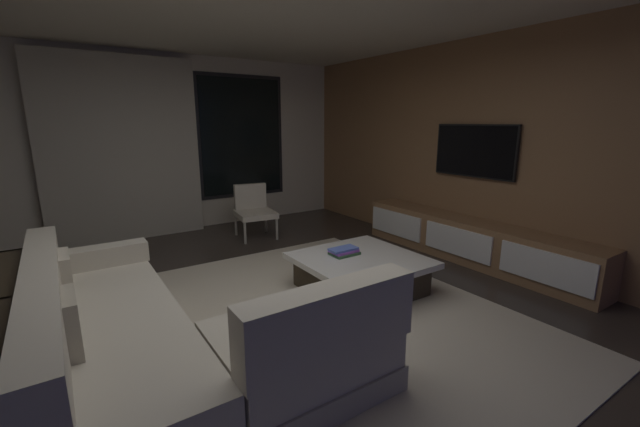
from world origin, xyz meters
The scene contains 10 objects.
floor centered at (0.00, 0.00, 0.00)m, with size 9.20×9.20×0.00m, color #332B26.
back_wall_with_window centered at (-0.06, 3.62, 1.34)m, with size 6.60×0.30×2.70m.
media_wall centered at (3.06, 0.00, 1.35)m, with size 0.12×7.80×2.70m.
area_rug centered at (0.35, -0.10, 0.01)m, with size 3.20×3.80×0.01m, color beige.
sectional_couch centered at (-0.95, -0.22, 0.29)m, with size 1.98×2.50×0.82m.
coffee_table centered at (1.08, 0.14, 0.19)m, with size 1.16×1.16×0.36m.
book_stack_on_coffee_table centered at (0.99, 0.31, 0.40)m, with size 0.30×0.21×0.07m.
accent_chair_near_window centered at (1.02, 2.59, 0.43)m, with size 0.61×0.63×0.78m.
media_console centered at (2.77, 0.05, 0.25)m, with size 0.46×3.10×0.52m.
mounted_tv centered at (2.95, 0.25, 1.35)m, with size 0.05×1.12×0.65m.
Camera 1 is at (-1.38, -2.77, 1.70)m, focal length 22.14 mm.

